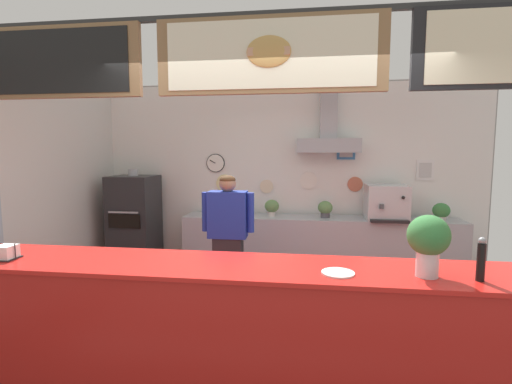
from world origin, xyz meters
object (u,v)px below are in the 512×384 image
Objects in this scene: shop_worker at (228,242)px; potted_oregano at (272,207)px; potted_basil at (441,211)px; basil_vase at (428,241)px; pizza_oven at (135,225)px; condiment_plate at (338,273)px; potted_sage at (242,208)px; espresso_machine at (386,202)px; napkin_holder at (6,253)px; potted_thyme at (325,209)px; pepper_grinder at (481,259)px.

shop_worker reaches higher than potted_oregano.
basil_vase is (-1.04, -2.87, 0.24)m from potted_basil.
basil_vase reaches higher than potted_oregano.
condiment_plate is at bearing -45.27° from pizza_oven.
potted_sage is at bearing 5.71° from pizza_oven.
espresso_machine is at bearing 179.57° from potted_basil.
napkin_holder is (-1.28, -2.95, 0.07)m from potted_sage.
shop_worker is 7.84× the size of potted_sage.
pizza_oven is 4.38m from potted_basil.
napkin_holder is at bearing -179.70° from basil_vase.
napkin_holder is at bearing -113.48° from potted_sage.
potted_sage is (-2.04, 0.05, -0.12)m from espresso_machine.
napkin_holder is (0.33, -2.79, 0.34)m from pizza_oven.
pizza_oven is 1.64m from potted_sage.
pizza_oven is 3.67m from espresso_machine.
basil_vase is at bearing -79.92° from potted_thyme.
espresso_machine is 0.84m from potted_thyme.
potted_basil is 3.01m from pepper_grinder.
pizza_oven is at bearing 140.27° from basil_vase.
potted_basil is 3.31m from condiment_plate.
basil_vase reaches higher than potted_sage.
pizza_oven is 2.83m from potted_thyme.
potted_sage reaches higher than condiment_plate.
condiment_plate is 0.78× the size of pepper_grinder.
potted_sage is 3.60m from pepper_grinder.
shop_worker is at bearing -128.07° from potted_thyme.
napkin_holder is 3.31m from pepper_grinder.
pepper_grinder is (0.30, -0.04, -0.10)m from basil_vase.
espresso_machine reaches higher than potted_basil.
condiment_plate is at bearing -106.84° from espresso_machine.
napkin_holder is at bearing -138.93° from espresso_machine.
napkin_holder reaches higher than condiment_plate.
espresso_machine reaches higher than pepper_grinder.
potted_thyme is at bearing 49.47° from napkin_holder.
espresso_machine is at bearing 41.07° from napkin_holder.
basil_vase is at bearing 0.30° from napkin_holder.
condiment_plate is at bearing 124.52° from shop_worker.
condiment_plate is 1.34× the size of napkin_holder.
potted_thyme is 0.59× the size of basil_vase.
potted_thyme is 0.97× the size of potted_oregano.
espresso_machine is 2.92m from pepper_grinder.
espresso_machine is 2.31× the size of potted_basil.
shop_worker is 1.81m from potted_thyme.
basil_vase reaches higher than potted_thyme.
espresso_machine reaches higher than condiment_plate.
napkin_holder is 0.58× the size of pepper_grinder.
potted_sage is at bearing 178.33° from potted_thyme.
napkin_holder reaches higher than potted_basil.
potted_thyme is 1.09× the size of condiment_plate.
pepper_grinder is at bearing -0.48° from napkin_holder.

